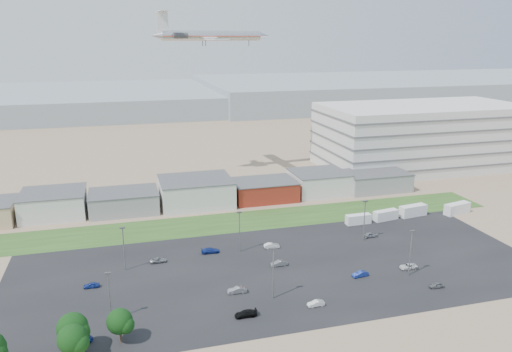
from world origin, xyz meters
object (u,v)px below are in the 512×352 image
object	(u,v)px
parked_car_4	(237,290)
parked_car_7	(279,263)
parked_car_2	(436,285)
parked_car_9	(158,260)
airliner	(212,36)
parked_car_11	(272,245)
parked_car_8	(371,235)
parked_car_3	(246,314)
parked_car_0	(408,266)
parked_car_6	(210,250)
parked_car_5	(91,285)
box_trailer_a	(358,219)
parked_car_13	(316,303)
parked_car_10	(80,339)
parked_car_1	(360,274)

from	to	relation	value
parked_car_4	parked_car_7	world-z (taller)	parked_car_4
parked_car_2	parked_car_9	xyz separation A→B (m)	(-55.29, 28.18, -0.00)
airliner	parked_car_11	bearing A→B (deg)	-95.38
parked_car_8	parked_car_7	bearing A→B (deg)	106.19
parked_car_3	parked_car_0	bearing A→B (deg)	104.93
parked_car_6	parked_car_11	xyz separation A→B (m)	(15.38, -1.13, -0.00)
parked_car_5	box_trailer_a	bearing A→B (deg)	107.63
box_trailer_a	parked_car_9	world-z (taller)	box_trailer_a
parked_car_3	parked_car_13	size ratio (longest dim) A/B	1.25
parked_car_7	parked_car_4	bearing A→B (deg)	-53.19
box_trailer_a	parked_car_0	bearing A→B (deg)	-95.35
parked_car_11	parked_car_8	bearing A→B (deg)	-85.14
parked_car_5	parked_car_11	world-z (taller)	parked_car_11
parked_car_4	parked_car_2	bearing A→B (deg)	80.00
parked_car_13	airliner	bearing A→B (deg)	178.68
parked_car_2	parked_car_5	xyz separation A→B (m)	(-69.88, 19.54, 0.01)
parked_car_3	parked_car_11	world-z (taller)	parked_car_11
parked_car_11	parked_car_9	bearing A→B (deg)	97.29
parked_car_9	parked_car_10	distance (m)	32.64
parked_car_3	parked_car_4	xyz separation A→B (m)	(0.51, 9.20, 0.03)
parked_car_9	parked_car_11	world-z (taller)	parked_car_11
parked_car_5	parked_car_10	world-z (taller)	parked_car_10
parked_car_0	parked_car_11	bearing A→B (deg)	-125.00
parked_car_8	parked_car_9	world-z (taller)	parked_car_8
airliner	box_trailer_a	bearing A→B (deg)	-70.14
parked_car_3	parked_car_7	size ratio (longest dim) A/B	1.11
parked_car_7	parked_car_9	xyz separation A→B (m)	(-26.67, 9.36, -0.09)
parked_car_1	parked_car_2	size ratio (longest dim) A/B	1.16
parked_car_6	parked_car_5	bearing A→B (deg)	113.06
box_trailer_a	parked_car_6	xyz separation A→B (m)	(-43.92, -8.34, -0.71)
parked_car_3	airliner	bearing A→B (deg)	173.88
parked_car_0	parked_car_5	size ratio (longest dim) A/B	1.25
parked_car_4	parked_car_5	size ratio (longest dim) A/B	1.21
parked_car_10	parked_car_0	bearing A→B (deg)	-81.93
parked_car_13	parked_car_7	bearing A→B (deg)	-177.47
parked_car_3	parked_car_6	xyz separation A→B (m)	(-1.15, 30.26, 0.02)
airliner	parked_car_6	distance (m)	86.79
parked_car_1	parked_car_13	xyz separation A→B (m)	(-14.11, -9.01, -0.05)
parked_car_2	parked_car_8	bearing A→B (deg)	-174.57
parked_car_2	parked_car_9	distance (m)	62.05
parked_car_5	parked_car_13	xyz separation A→B (m)	(42.64, -19.67, 0.01)
parked_car_6	parked_car_7	world-z (taller)	parked_car_6
box_trailer_a	parked_car_5	xyz separation A→B (m)	(-71.24, -18.92, -0.79)
parked_car_6	parked_car_9	bearing A→B (deg)	100.56
parked_car_6	parked_car_11	bearing A→B (deg)	-92.31
parked_car_4	parked_car_10	bearing A→B (deg)	-70.15
parked_car_4	parked_car_9	size ratio (longest dim) A/B	1.01
parked_car_2	parked_car_6	xyz separation A→B (m)	(-42.56, 30.12, 0.10)
parked_car_7	parked_car_9	world-z (taller)	parked_car_7
parked_car_10	parked_car_13	size ratio (longest dim) A/B	1.28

